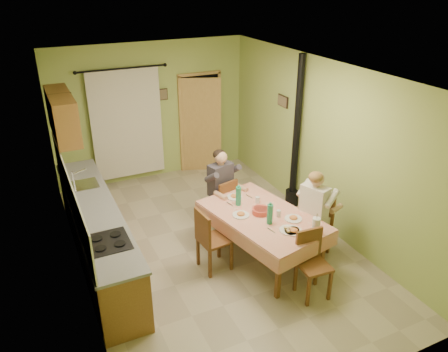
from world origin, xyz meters
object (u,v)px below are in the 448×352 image
chair_right (312,237)px  man_far (222,181)px  stove_flue (295,155)px  chair_near (312,277)px  dining_table (262,236)px  chair_far (222,213)px  chair_left (214,251)px  man_right (315,204)px

chair_right → man_far: (-0.95, 1.28, 0.59)m
stove_flue → chair_near: bearing=-117.4°
dining_table → chair_near: bearing=-91.1°
man_far → stove_flue: size_ratio=0.50×
chair_far → stove_flue: size_ratio=0.33×
chair_near → man_far: bearing=-76.2°
chair_near → stove_flue: (1.16, 2.24, 0.74)m
chair_near → chair_left: (-0.95, 1.12, 0.00)m
man_far → chair_far: bearing=-90.0°
dining_table → chair_far: (-0.17, 1.04, -0.09)m
chair_left → stove_flue: size_ratio=0.35×
dining_table → chair_right: 0.81m
chair_near → stove_flue: bearing=-113.6°
chair_left → man_far: man_far is taller
chair_far → chair_near: (0.36, -2.07, 0.00)m
man_far → stove_flue: 1.54m
dining_table → chair_left: (-0.76, 0.09, -0.09)m
chair_near → man_right: bearing=-121.7°
dining_table → chair_far: bearing=87.8°
dining_table → chair_left: size_ratio=2.13×
chair_right → man_right: size_ratio=0.72×
man_right → stove_flue: size_ratio=0.50×
chair_near → chair_right: (0.59, 0.80, 0.00)m
chair_left → dining_table: bearing=77.8°
chair_far → stove_flue: stove_flue is taller
stove_flue → chair_left: bearing=-152.1°
dining_table → man_far: man_far is taller
chair_far → chair_right: size_ratio=0.93×
chair_far → man_far: (-0.00, 0.01, 0.59)m
dining_table → man_right: size_ratio=1.51×
dining_table → chair_right: size_ratio=2.09×
chair_left → man_right: (1.52, -0.32, 0.59)m
chair_right → stove_flue: (0.58, 1.43, 0.73)m
chair_left → man_far: bearing=142.9°
dining_table → man_far: 1.18m
chair_near → man_far: 2.19m
chair_far → chair_left: (-0.59, -0.95, 0.00)m
man_far → chair_near: bearing=-94.6°
man_right → dining_table: bearing=52.8°
man_right → stove_flue: 1.56m
chair_right → man_far: size_ratio=0.72×
chair_far → chair_near: size_ratio=0.98×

